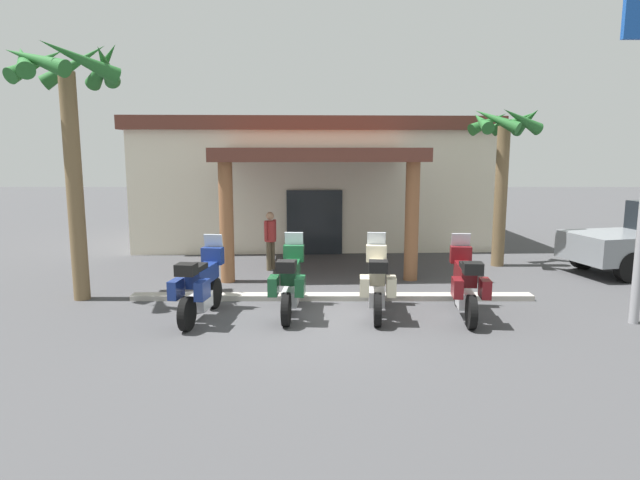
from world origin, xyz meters
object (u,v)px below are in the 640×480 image
at_px(motorcycle_green, 292,282).
at_px(pedestrian, 272,237).
at_px(motorcycle_blue, 202,285).
at_px(motel_building, 313,180).
at_px(palm_tree_near_portico, 505,147).
at_px(motorcycle_maroon, 468,284).
at_px(palm_tree_roadside, 71,102).
at_px(motorcycle_cream, 379,282).

distance_m(motorcycle_green, pedestrian, 4.41).
bearing_deg(motorcycle_blue, motel_building, -3.76).
height_order(motel_building, motorcycle_blue, motel_building).
bearing_deg(motorcycle_blue, palm_tree_near_portico, -47.37).
distance_m(motel_building, palm_tree_near_portico, 7.30).
height_order(motorcycle_blue, motorcycle_maroon, same).
bearing_deg(motorcycle_maroon, motorcycle_green, 92.70).
relative_size(palm_tree_near_portico, palm_tree_roadside, 0.79).
xyz_separation_m(motel_building, pedestrian, (-1.10, -5.19, -1.31)).
xyz_separation_m(motorcycle_cream, pedestrian, (-2.57, 4.34, 0.26)).
distance_m(motorcycle_green, motorcycle_cream, 1.79).
height_order(motorcycle_green, motorcycle_cream, same).
height_order(motel_building, palm_tree_roadside, palm_tree_roadside).
xyz_separation_m(motel_building, motorcycle_green, (-0.31, -9.52, -1.57)).
distance_m(palm_tree_near_portico, palm_tree_roadside, 11.35).
distance_m(motel_building, palm_tree_roadside, 10.01).
bearing_deg(motorcycle_cream, motorcycle_blue, 98.75).
xyz_separation_m(motorcycle_green, palm_tree_near_portico, (5.86, 4.93, 2.75)).
relative_size(motorcycle_cream, palm_tree_near_portico, 0.48).
relative_size(motorcycle_green, palm_tree_roadside, 0.38).
bearing_deg(pedestrian, palm_tree_near_portico, 34.21).
bearing_deg(palm_tree_near_portico, motorcycle_blue, -145.68).
xyz_separation_m(motorcycle_blue, palm_tree_roadside, (-3.04, 1.49, 3.70)).
bearing_deg(motorcycle_blue, motorcycle_green, -72.44).
height_order(motorcycle_green, palm_tree_roadside, palm_tree_roadside).
bearing_deg(motorcycle_cream, palm_tree_roadside, 83.85).
distance_m(motel_building, motorcycle_blue, 10.16).
xyz_separation_m(motorcycle_green, palm_tree_roadside, (-4.83, 1.20, 3.70)).
distance_m(motorcycle_blue, palm_tree_near_portico, 9.66).
bearing_deg(palm_tree_roadside, motorcycle_blue, -26.19).
relative_size(motorcycle_blue, palm_tree_near_portico, 0.48).
bearing_deg(motorcycle_green, palm_tree_roadside, 79.05).
bearing_deg(motorcycle_green, pedestrian, 13.36).
relative_size(motorcycle_green, pedestrian, 1.33).
height_order(motel_building, motorcycle_cream, motel_building).
height_order(motorcycle_blue, motorcycle_green, same).
distance_m(motorcycle_cream, pedestrian, 5.06).
xyz_separation_m(motorcycle_cream, palm_tree_near_portico, (4.07, 4.94, 2.75)).
height_order(motorcycle_green, pedestrian, pedestrian).
relative_size(motel_building, motorcycle_maroon, 5.70).
distance_m(motorcycle_green, palm_tree_roadside, 6.20).
height_order(motorcycle_cream, pedestrian, pedestrian).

